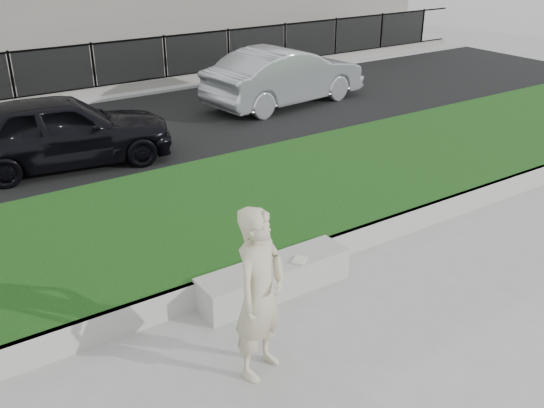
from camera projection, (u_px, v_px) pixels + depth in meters
ground at (298, 325)px, 7.60m from camera, size 90.00×90.00×0.00m
grass_bank at (189, 223)px, 9.78m from camera, size 34.00×4.00×0.40m
grass_kerb at (254, 275)px, 8.30m from camera, size 34.00×0.08×0.40m
street at (81, 141)px, 14.00m from camera, size 34.00×7.00×0.04m
far_pavement at (31, 98)px, 17.37m from camera, size 34.00×3.00×0.12m
iron_fence at (38, 88)px, 16.42m from camera, size 32.00×0.30×1.50m
stone_bench at (274, 278)px, 8.20m from camera, size 2.18×0.55×0.45m
man at (260, 294)px, 6.44m from camera, size 0.86×0.74×2.01m
book at (300, 260)px, 8.16m from camera, size 0.28×0.26×0.03m
car_dark at (61, 130)px, 12.26m from camera, size 4.60×2.41×1.49m
car_silver at (285, 76)px, 16.58m from camera, size 4.88×2.24×1.55m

